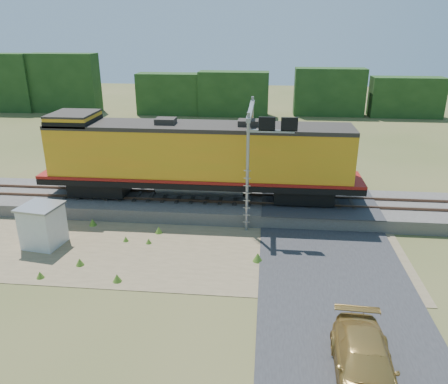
# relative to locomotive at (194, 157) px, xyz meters

# --- Properties ---
(ground) EXTENTS (140.00, 140.00, 0.00)m
(ground) POSITION_rel_locomotive_xyz_m (0.75, -6.00, -3.49)
(ground) COLOR #475123
(ground) RESTS_ON ground
(ballast) EXTENTS (70.00, 5.00, 0.80)m
(ballast) POSITION_rel_locomotive_xyz_m (0.75, 0.00, -3.09)
(ballast) COLOR slate
(ballast) RESTS_ON ground
(rails) EXTENTS (70.00, 1.54, 0.16)m
(rails) POSITION_rel_locomotive_xyz_m (0.75, 0.00, -2.61)
(rails) COLOR brown
(rails) RESTS_ON ballast
(dirt_shoulder) EXTENTS (26.00, 8.00, 0.03)m
(dirt_shoulder) POSITION_rel_locomotive_xyz_m (-1.25, -5.50, -3.48)
(dirt_shoulder) COLOR #8C7754
(dirt_shoulder) RESTS_ON ground
(road) EXTENTS (7.00, 66.00, 0.86)m
(road) POSITION_rel_locomotive_xyz_m (7.75, -5.26, -3.41)
(road) COLOR #38383A
(road) RESTS_ON ground
(tree_line_north) EXTENTS (130.00, 3.00, 6.50)m
(tree_line_north) POSITION_rel_locomotive_xyz_m (0.75, 32.00, -0.42)
(tree_line_north) COLOR #1B3914
(tree_line_north) RESTS_ON ground
(weed_clumps) EXTENTS (15.00, 6.20, 0.56)m
(weed_clumps) POSITION_rel_locomotive_xyz_m (-2.75, -5.90, -3.49)
(weed_clumps) COLOR #4B7521
(weed_clumps) RESTS_ON ground
(locomotive) EXTENTS (19.91, 3.04, 5.14)m
(locomotive) POSITION_rel_locomotive_xyz_m (0.00, 0.00, 0.00)
(locomotive) COLOR black
(locomotive) RESTS_ON rails
(shed) EXTENTS (2.21, 2.21, 2.31)m
(shed) POSITION_rel_locomotive_xyz_m (-7.25, -5.69, -2.33)
(shed) COLOR silver
(shed) RESTS_ON ground
(signal_gantry) EXTENTS (2.71, 6.20, 6.83)m
(signal_gantry) POSITION_rel_locomotive_xyz_m (3.75, -0.66, 1.64)
(signal_gantry) COLOR gray
(signal_gantry) RESTS_ON ground
(car) EXTENTS (2.18, 4.88, 1.39)m
(car) POSITION_rel_locomotive_xyz_m (7.84, -13.90, -2.80)
(car) COLOR #B48D43
(car) RESTS_ON ground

